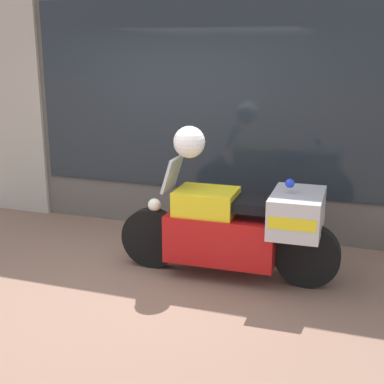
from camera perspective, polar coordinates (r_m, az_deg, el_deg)
The scene contains 5 objects.
ground_plane at distance 5.40m, azimuth -7.47°, elevation -9.78°, with size 60.00×60.00×0.00m, color #7A5B4C.
shop_building at distance 6.91m, azimuth -3.60°, elevation 10.07°, with size 5.86×0.55×3.28m.
window_display at distance 6.89m, azimuth 2.77°, elevation 0.03°, with size 4.50×0.30×1.92m.
paramedic_motorcycle at distance 5.35m, azimuth 5.12°, elevation -3.70°, with size 2.26×0.77×1.21m.
white_helmet at distance 5.28m, azimuth -0.29°, elevation 5.35°, with size 0.32×0.32×0.32m, color white.
Camera 1 is at (2.24, -4.35, 2.29)m, focal length 50.00 mm.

